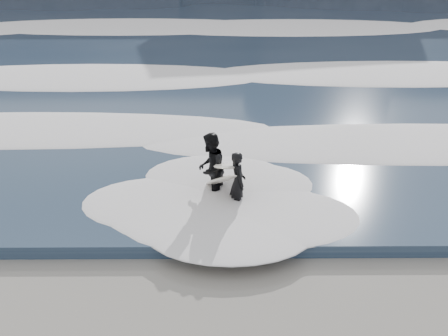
{
  "coord_description": "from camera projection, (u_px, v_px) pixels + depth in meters",
  "views": [
    {
      "loc": [
        0.28,
        -6.55,
        6.61
      ],
      "look_at": [
        0.36,
        5.24,
        1.0
      ],
      "focal_mm": 45.0,
      "sensor_mm": 36.0,
      "label": 1
    }
  ],
  "objects": [
    {
      "name": "sea",
      "position": [
        216.0,
        17.0,
        34.88
      ],
      "size": [
        90.0,
        52.0,
        0.3
      ],
      "primitive_type": "cube",
      "color": "#26374D",
      "rests_on": "ground"
    },
    {
      "name": "surfer_left",
      "position": [
        233.0,
        182.0,
        12.96
      ],
      "size": [
        1.16,
        1.85,
        1.5
      ],
      "color": "black",
      "rests_on": "ground"
    },
    {
      "name": "foam_mid",
      "position": [
        213.0,
        69.0,
        23.02
      ],
      "size": [
        60.0,
        4.0,
        0.24
      ],
      "primitive_type": "ellipsoid",
      "color": "white",
      "rests_on": "sea"
    },
    {
      "name": "surfer_right",
      "position": [
        213.0,
        168.0,
        13.33
      ],
      "size": [
        1.33,
        2.15,
        1.76
      ],
      "color": "black",
      "rests_on": "ground"
    },
    {
      "name": "foam_near",
      "position": [
        211.0,
        132.0,
        16.71
      ],
      "size": [
        60.0,
        3.2,
        0.2
      ],
      "primitive_type": "ellipsoid",
      "color": "white",
      "rests_on": "sea"
    },
    {
      "name": "foam_far",
      "position": [
        215.0,
        24.0,
        31.14
      ],
      "size": [
        60.0,
        4.8,
        0.3
      ],
      "primitive_type": "ellipsoid",
      "color": "white",
      "rests_on": "sea"
    }
  ]
}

